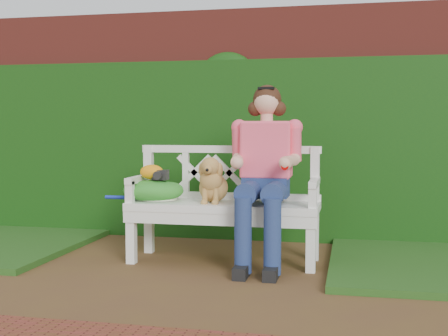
# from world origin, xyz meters

# --- Properties ---
(ground) EXTENTS (60.00, 60.00, 0.00)m
(ground) POSITION_xyz_m (0.00, 0.00, 0.00)
(ground) COLOR #553520
(brick_wall) EXTENTS (10.00, 0.30, 2.20)m
(brick_wall) POSITION_xyz_m (0.00, 1.90, 1.10)
(brick_wall) COLOR maroon
(brick_wall) RESTS_ON ground
(ivy_hedge) EXTENTS (10.00, 0.18, 1.70)m
(ivy_hedge) POSITION_xyz_m (0.00, 1.68, 0.85)
(ivy_hedge) COLOR #17450D
(ivy_hedge) RESTS_ON ground
(garden_bench) EXTENTS (1.60, 0.65, 0.48)m
(garden_bench) POSITION_xyz_m (0.27, 0.67, 0.24)
(garden_bench) COLOR white
(garden_bench) RESTS_ON ground
(seated_woman) EXTENTS (0.74, 0.89, 1.38)m
(seated_woman) POSITION_xyz_m (0.60, 0.65, 0.69)
(seated_woman) COLOR #E34B6A
(seated_woman) RESTS_ON ground
(dog) EXTENTS (0.33, 0.39, 0.37)m
(dog) POSITION_xyz_m (0.19, 0.62, 0.66)
(dog) COLOR olive
(dog) RESTS_ON garden_bench
(tennis_racket) EXTENTS (0.68, 0.39, 0.03)m
(tennis_racket) POSITION_xyz_m (-0.32, 0.66, 0.50)
(tennis_racket) COLOR silver
(tennis_racket) RESTS_ON garden_bench
(green_bag) EXTENTS (0.60, 0.54, 0.17)m
(green_bag) POSITION_xyz_m (-0.31, 0.65, 0.56)
(green_bag) COLOR #296E34
(green_bag) RESTS_ON garden_bench
(camera_item) EXTENTS (0.12, 0.09, 0.08)m
(camera_item) POSITION_xyz_m (-0.25, 0.64, 0.69)
(camera_item) COLOR black
(camera_item) RESTS_ON green_bag
(baseball_glove) EXTENTS (0.21, 0.17, 0.12)m
(baseball_glove) POSITION_xyz_m (-0.33, 0.65, 0.71)
(baseball_glove) COLOR orange
(baseball_glove) RESTS_ON green_bag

